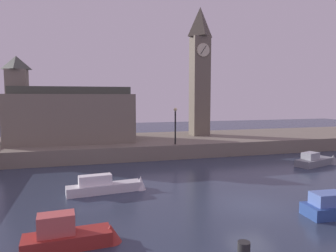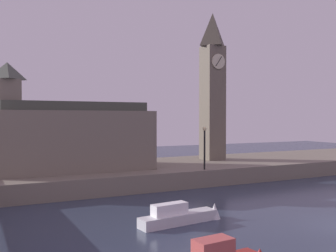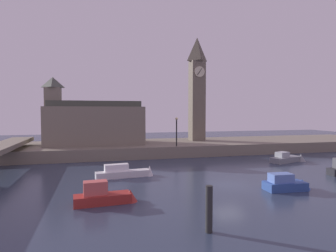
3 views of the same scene
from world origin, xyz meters
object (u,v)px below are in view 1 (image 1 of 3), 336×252
(parliament_hall, at_px, (69,114))
(boat_cruiser_grey, at_px, (319,161))
(boat_ferry_white, at_px, (110,186))
(clock_tower, at_px, (200,70))
(boat_dinghy_red, at_px, (75,235))
(streetlamp, at_px, (175,122))

(parliament_hall, relative_size, boat_cruiser_grey, 2.54)
(boat_ferry_white, bearing_deg, parliament_hall, 101.84)
(clock_tower, distance_m, parliament_hall, 16.94)
(boat_dinghy_red, height_order, boat_ferry_white, boat_dinghy_red)
(boat_cruiser_grey, relative_size, boat_ferry_white, 0.94)
(boat_cruiser_grey, bearing_deg, streetlamp, 151.99)
(boat_dinghy_red, relative_size, boat_ferry_white, 0.78)
(clock_tower, bearing_deg, boat_dinghy_red, -122.12)
(parliament_hall, distance_m, boat_cruiser_grey, 26.31)
(clock_tower, bearing_deg, boat_ferry_white, -127.84)
(parliament_hall, distance_m, boat_ferry_white, 16.06)
(clock_tower, relative_size, boat_dinghy_red, 3.77)
(streetlamp, bearing_deg, boat_dinghy_red, -119.51)
(clock_tower, xyz_separation_m, boat_ferry_white, (-12.82, -16.51, -9.45))
(clock_tower, relative_size, parliament_hall, 1.22)
(streetlamp, distance_m, boat_dinghy_red, 19.96)
(clock_tower, height_order, boat_ferry_white, clock_tower)
(parliament_hall, xyz_separation_m, boat_ferry_white, (3.19, -15.21, -4.07))
(boat_cruiser_grey, bearing_deg, clock_tower, 117.99)
(clock_tower, bearing_deg, boat_cruiser_grey, -62.01)
(boat_ferry_white, bearing_deg, streetlamp, 52.37)
(clock_tower, xyz_separation_m, parliament_hall, (-16.01, -1.30, -5.38))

